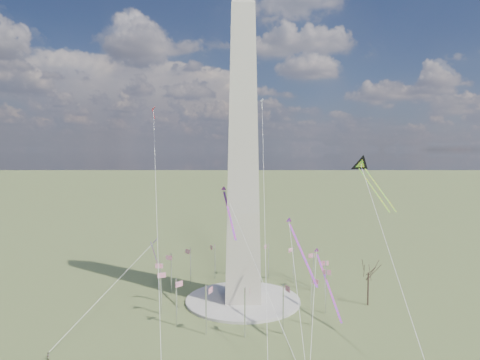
{
  "coord_description": "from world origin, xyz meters",
  "views": [
    {
      "loc": [
        -2.39,
        -131.56,
        47.69
      ],
      "look_at": [
        -0.93,
        0.0,
        38.38
      ],
      "focal_mm": 32.0,
      "sensor_mm": 36.0,
      "label": 1
    }
  ],
  "objects_px": {
    "washington_monument": "(243,149)",
    "person_west": "(48,356)",
    "tree_near": "(368,270)",
    "kite_delta_black": "(362,167)"
  },
  "relations": [
    {
      "from": "washington_monument",
      "to": "person_west",
      "type": "distance_m",
      "value": 74.89
    },
    {
      "from": "washington_monument",
      "to": "tree_near",
      "type": "distance_m",
      "value": 53.43
    },
    {
      "from": "tree_near",
      "to": "kite_delta_black",
      "type": "xyz_separation_m",
      "value": [
        2.71,
        17.45,
        30.88
      ]
    },
    {
      "from": "kite_delta_black",
      "to": "washington_monument",
      "type": "bearing_deg",
      "value": 3.81
    },
    {
      "from": "washington_monument",
      "to": "tree_near",
      "type": "relative_size",
      "value": 6.52
    },
    {
      "from": "kite_delta_black",
      "to": "tree_near",
      "type": "bearing_deg",
      "value": 66.4
    },
    {
      "from": "person_west",
      "to": "tree_near",
      "type": "bearing_deg",
      "value": -116.37
    },
    {
      "from": "washington_monument",
      "to": "tree_near",
      "type": "bearing_deg",
      "value": -5.43
    },
    {
      "from": "tree_near",
      "to": "person_west",
      "type": "height_order",
      "value": "tree_near"
    },
    {
      "from": "washington_monument",
      "to": "kite_delta_black",
      "type": "xyz_separation_m",
      "value": [
        41.07,
        13.8,
        -6.14
      ]
    }
  ]
}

